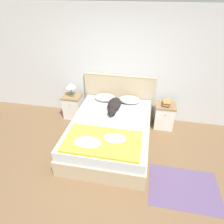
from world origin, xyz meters
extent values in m
plane|color=brown|center=(0.00, 0.00, 0.00)|extent=(16.00, 16.00, 0.00)
cube|color=silver|center=(0.00, 2.13, 1.27)|extent=(9.00, 0.06, 2.55)
cube|color=#C6B28E|center=(0.04, 0.99, 0.17)|extent=(1.58, 2.10, 0.34)
cube|color=silver|center=(0.04, 0.99, 0.44)|extent=(1.52, 2.04, 0.20)
cube|color=#C6B28E|center=(0.04, 2.06, 0.54)|extent=(1.66, 0.04, 1.08)
cylinder|color=#C6B28E|center=(0.04, 2.06, 1.08)|extent=(1.66, 0.06, 0.06)
cube|color=white|center=(-1.06, 1.80, 0.28)|extent=(0.42, 0.36, 0.55)
cube|color=#937047|center=(-1.06, 1.80, 0.57)|extent=(0.44, 0.38, 0.03)
sphere|color=#937047|center=(-1.06, 1.61, 0.43)|extent=(0.02, 0.02, 0.02)
cube|color=white|center=(1.14, 1.80, 0.28)|extent=(0.42, 0.36, 0.55)
cube|color=#937047|center=(1.14, 1.80, 0.57)|extent=(0.44, 0.38, 0.03)
sphere|color=#937047|center=(1.14, 1.61, 0.43)|extent=(0.02, 0.02, 0.02)
ellipsoid|color=beige|center=(-0.24, 1.82, 0.61)|extent=(0.49, 0.33, 0.15)
ellipsoid|color=beige|center=(0.33, 1.82, 0.61)|extent=(0.49, 0.33, 0.15)
cube|color=yellow|center=(0.04, 0.37, 0.57)|extent=(1.32, 0.75, 0.05)
ellipsoid|color=silver|center=(-0.19, 0.25, 0.61)|extent=(0.46, 0.30, 0.05)
ellipsoid|color=silver|center=(0.24, 0.44, 0.61)|extent=(0.40, 0.26, 0.04)
ellipsoid|color=black|center=(0.04, 1.51, 0.64)|extent=(0.28, 0.52, 0.20)
sphere|color=black|center=(0.04, 1.21, 0.62)|extent=(0.17, 0.17, 0.17)
ellipsoid|color=black|center=(0.04, 1.14, 0.61)|extent=(0.08, 0.09, 0.07)
cone|color=black|center=(-0.01, 1.23, 0.69)|extent=(0.05, 0.05, 0.06)
cone|color=black|center=(0.08, 1.23, 0.69)|extent=(0.05, 0.05, 0.06)
ellipsoid|color=black|center=(0.08, 1.73, 0.59)|extent=(0.16, 0.23, 0.07)
cube|color=#232328|center=(1.14, 1.79, 0.60)|extent=(0.13, 0.19, 0.03)
cube|color=gold|center=(1.13, 1.79, 0.62)|extent=(0.14, 0.21, 0.02)
cube|color=#703D7F|center=(1.15, 1.79, 0.65)|extent=(0.15, 0.20, 0.03)
cube|color=orange|center=(1.15, 1.79, 0.68)|extent=(0.15, 0.22, 0.02)
cylinder|color=#336B4C|center=(-1.06, 1.81, 0.59)|extent=(0.11, 0.11, 0.02)
cylinder|color=#336B4C|center=(-1.06, 1.81, 0.70)|extent=(0.02, 0.02, 0.19)
cone|color=beige|center=(-1.06, 1.81, 0.85)|extent=(0.24, 0.24, 0.12)
cube|color=#604C75|center=(1.46, 0.13, 0.00)|extent=(1.13, 0.84, 0.00)
camera|label=1|loc=(0.70, -2.14, 2.83)|focal=32.00mm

